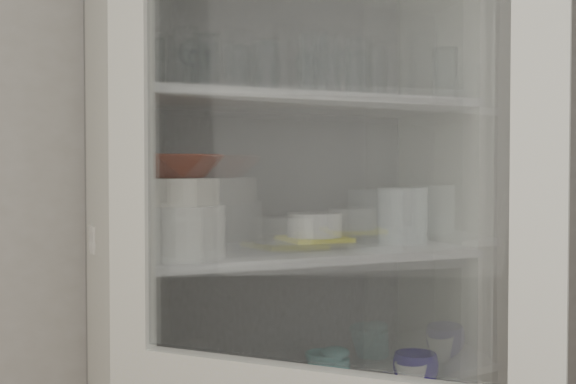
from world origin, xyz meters
name	(u,v)px	position (x,y,z in m)	size (l,w,h in m)	color
wall_back	(193,230)	(0.00, 1.50, 1.30)	(3.60, 0.02, 2.60)	#9C9990
pantry_cabinet	(279,361)	(0.20, 1.34, 0.94)	(1.00, 0.45, 2.10)	beige
tumbler_0	(207,62)	(-0.07, 1.14, 1.73)	(0.06, 0.06, 0.13)	silver
tumbler_1	(267,68)	(0.09, 1.16, 1.72)	(0.06, 0.06, 0.13)	silver
tumbler_2	(314,65)	(0.22, 1.15, 1.74)	(0.08, 0.08, 0.15)	silver
tumbler_3	(327,66)	(0.23, 1.11, 1.73)	(0.07, 0.07, 0.14)	silver
tumbler_4	(374,72)	(0.40, 1.16, 1.73)	(0.07, 0.07, 0.14)	silver
tumbler_5	(359,68)	(0.33, 1.12, 1.73)	(0.07, 0.07, 0.14)	silver
tumbler_6	(445,75)	(0.61, 1.14, 1.73)	(0.07, 0.07, 0.14)	silver
tumbler_7	(136,65)	(-0.21, 1.25, 1.73)	(0.06, 0.06, 0.13)	silver
tumbler_8	(152,65)	(-0.18, 1.24, 1.72)	(0.06, 0.06, 0.13)	silver
tumbler_9	(236,72)	(0.06, 1.29, 1.73)	(0.07, 0.07, 0.13)	silver
tumbler_10	(264,70)	(0.13, 1.28, 1.73)	(0.07, 0.07, 0.15)	silver
goblet_0	(193,66)	(-0.03, 1.39, 1.75)	(0.08, 0.08, 0.18)	silver
goblet_1	(201,70)	(-0.01, 1.37, 1.74)	(0.07, 0.07, 0.16)	silver
goblet_2	(309,75)	(0.31, 1.38, 1.74)	(0.07, 0.07, 0.17)	silver
goblet_3	(336,74)	(0.39, 1.36, 1.75)	(0.08, 0.08, 0.18)	silver
plate_stack_front	(176,231)	(-0.13, 1.19, 1.32)	(0.24, 0.24, 0.13)	white
plate_stack_back	(135,238)	(-0.19, 1.37, 1.30)	(0.23, 0.23, 0.07)	white
cream_bowl	(176,192)	(-0.13, 1.19, 1.42)	(0.21, 0.21, 0.06)	white
terracotta_bowl	(176,166)	(-0.13, 1.19, 1.48)	(0.23, 0.23, 0.06)	maroon
glass_platter	(314,245)	(0.27, 1.25, 1.27)	(0.34, 0.34, 0.02)	silver
yellow_trivet	(314,239)	(0.27, 1.25, 1.29)	(0.17, 0.17, 0.01)	yellow
white_ramekin	(314,225)	(0.27, 1.25, 1.32)	(0.15, 0.15, 0.06)	white
grey_bowl_stack	(402,216)	(0.55, 1.26, 1.34)	(0.14, 0.14, 0.16)	silver
mug_blue	(415,371)	(0.55, 1.19, 0.91)	(0.13, 0.13, 0.10)	navy
mug_teal	(324,370)	(0.32, 1.29, 0.91)	(0.11, 0.11, 0.10)	teal
mug_white	(411,378)	(0.52, 1.16, 0.90)	(0.09, 0.09, 0.08)	white
teal_jar	(335,370)	(0.35, 1.29, 0.91)	(0.08, 0.08, 0.10)	teal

